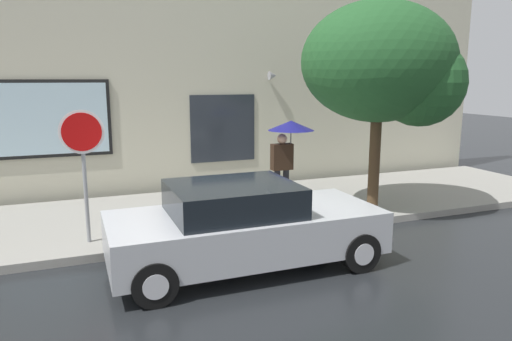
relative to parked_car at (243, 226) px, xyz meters
The scene contains 7 objects.
ground_plane 0.75m from the parked_car, 166.17° to the left, with size 60.00×60.00×0.00m, color black.
sidewalk 3.14m from the parked_car, 95.24° to the left, with size 20.00×4.00×0.15m, color gray.
building_facade 6.23m from the parked_car, 93.09° to the left, with size 20.00×0.67×7.00m.
parked_car is the anchor object (origin of this frame).
pedestrian_with_umbrella 3.61m from the parked_car, 53.04° to the left, with size 1.05×1.05×1.95m.
street_tree 4.91m from the parked_car, 22.97° to the left, with size 3.40×2.89×4.50m.
stop_sign 3.09m from the parked_car, 143.32° to the left, with size 0.76×0.10×2.36m.
Camera 1 is at (-2.20, -6.97, 3.04)m, focal length 33.33 mm.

